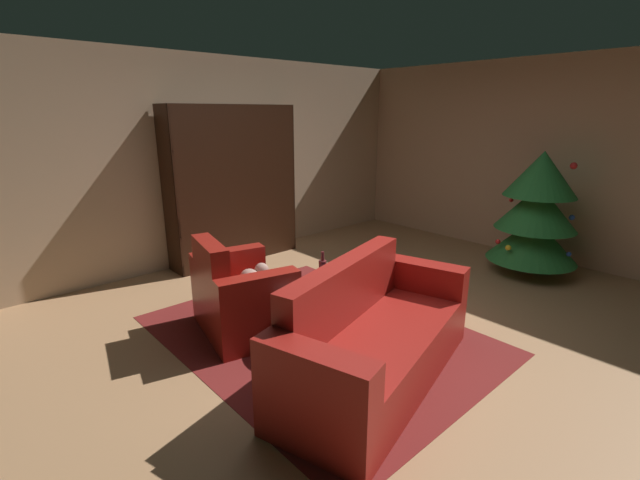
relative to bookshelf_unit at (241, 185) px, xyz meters
name	(u,v)px	position (x,y,z in m)	size (l,w,h in m)	color
ground_plane	(361,325)	(2.47, -0.29, -1.00)	(7.90, 7.90, 0.00)	#A77951
wall_back	(532,160)	(2.47, 3.03, 0.31)	(5.52, 0.06, 2.62)	tan
wall_left	(209,161)	(-0.26, -0.29, 0.31)	(0.06, 6.70, 2.62)	tan
area_rug	(318,334)	(2.33, -0.72, -1.00)	(2.92, 2.22, 0.01)	maroon
bookshelf_unit	(241,185)	(0.00, 0.00, 0.00)	(0.39, 1.75, 2.02)	black
armchair_red	(240,298)	(1.79, -1.17, -0.69)	(1.08, 0.90, 0.88)	maroon
couch_red	(373,341)	(3.09, -0.84, -0.70)	(1.25, 2.06, 0.88)	maroon
coffee_table	(330,299)	(2.49, -0.72, -0.59)	(0.75, 0.75, 0.45)	black
book_stack_on_table	(332,287)	(2.49, -0.70, -0.49)	(0.24, 0.17, 0.13)	#B4371A
bottle_on_table	(323,272)	(2.31, -0.64, -0.43)	(0.07, 0.07, 0.32)	#5A1C20
decorated_tree	(536,212)	(2.91, 2.28, -0.23)	(1.04, 1.04, 1.50)	brown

